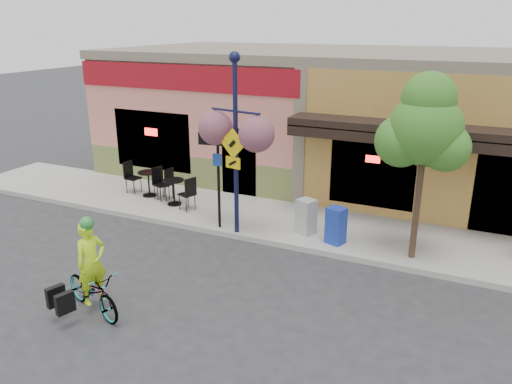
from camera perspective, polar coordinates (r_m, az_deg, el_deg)
ground at (r=12.18m, az=3.58°, el=-7.62°), size 90.00×90.00×0.00m
sidewalk at (r=13.87m, az=6.61°, el=-3.96°), size 24.00×3.00×0.15m
curb at (r=12.61m, az=4.50°, el=-6.30°), size 24.00×0.12×0.15m
building at (r=18.38m, az=12.39°, el=8.50°), size 18.20×8.20×4.50m
bicycle at (r=10.41m, az=-18.15°, el=-10.68°), size 1.85×1.13×0.92m
cyclist_rider at (r=10.20m, az=-18.15°, el=-8.93°), size 0.57×0.70×1.66m
lamp_post at (r=12.54m, az=-2.33°, el=5.22°), size 1.57×0.86×4.64m
one_way_sign at (r=13.15m, az=-4.29°, el=1.24°), size 1.02×0.38×2.60m
cafe_set_left at (r=16.16m, az=-12.17°, el=1.33°), size 1.80×1.01×1.04m
cafe_set_right at (r=15.24m, az=-9.39°, el=0.41°), size 1.90×1.38×1.03m
newspaper_box_blue at (r=12.60m, az=9.12°, el=-3.81°), size 0.52×0.49×0.94m
newspaper_box_grey at (r=13.06m, az=5.74°, el=-2.82°), size 0.56×0.54×0.94m
street_tree at (r=11.72m, az=18.36°, el=2.58°), size 2.14×2.14×4.36m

